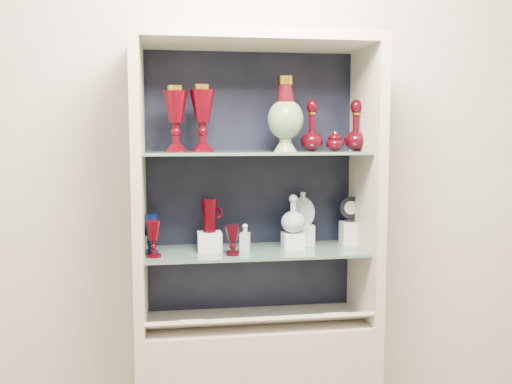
{
  "coord_description": "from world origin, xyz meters",
  "views": [
    {
      "loc": [
        -0.35,
        -0.81,
        1.55
      ],
      "look_at": [
        0.0,
        1.53,
        1.3
      ],
      "focal_mm": 40.0,
      "sensor_mm": 36.0,
      "label": 1
    }
  ],
  "objects": [
    {
      "name": "cabinet_back_panel",
      "position": [
        0.0,
        1.72,
        1.32
      ],
      "size": [
        0.98,
        0.02,
        1.15
      ],
      "primitive_type": "cube",
      "color": "black",
      "rests_on": "cabinet_base"
    },
    {
      "name": "riser_flat_flask",
      "position": [
        0.23,
        1.64,
        1.09
      ],
      "size": [
        0.09,
        0.09,
        0.09
      ],
      "primitive_type": "cube",
      "color": "silver",
      "rests_on": "shelf_lower"
    },
    {
      "name": "ruby_pitcher",
      "position": [
        -0.19,
        1.56,
        1.2
      ],
      "size": [
        0.12,
        0.09,
        0.14
      ],
      "primitive_type": null,
      "rotation": [
        0.0,
        0.0,
        0.26
      ],
      "color": "#430007",
      "rests_on": "riser_ruby_pitcher"
    },
    {
      "name": "riser_clear_round_decanter",
      "position": [
        0.16,
        1.54,
        1.08
      ],
      "size": [
        0.09,
        0.09,
        0.07
      ],
      "primitive_type": "cube",
      "color": "silver",
      "rests_on": "shelf_lower"
    },
    {
      "name": "cabinet_side_left",
      "position": [
        -0.48,
        1.53,
        1.32
      ],
      "size": [
        0.04,
        0.4,
        1.15
      ],
      "primitive_type": "cube",
      "color": "beige",
      "rests_on": "cabinet_base"
    },
    {
      "name": "shelf_upper",
      "position": [
        0.0,
        1.55,
        1.46
      ],
      "size": [
        0.92,
        0.34,
        0.01
      ],
      "primitive_type": "cube",
      "color": "slate",
      "rests_on": "cabinet_side_left"
    },
    {
      "name": "clear_square_bottle",
      "position": [
        -0.05,
        1.5,
        1.11
      ],
      "size": [
        0.05,
        0.05,
        0.12
      ],
      "primitive_type": null,
      "rotation": [
        0.0,
        0.0,
        -0.27
      ],
      "color": "#A5B8C2",
      "rests_on": "shelf_lower"
    },
    {
      "name": "cameo_medallion",
      "position": [
        0.44,
        1.62,
        1.21
      ],
      "size": [
        0.1,
        0.04,
        0.12
      ],
      "primitive_type": null,
      "rotation": [
        0.0,
        0.0,
        0.06
      ],
      "color": "black",
      "rests_on": "riser_cameo_medallion"
    },
    {
      "name": "clear_round_decanter",
      "position": [
        0.16,
        1.54,
        1.2
      ],
      "size": [
        0.12,
        0.12,
        0.16
      ],
      "primitive_type": null,
      "rotation": [
        0.0,
        0.0,
        0.11
      ],
      "color": "#A5B8C2",
      "rests_on": "riser_clear_round_decanter"
    },
    {
      "name": "label_card_0",
      "position": [
        -0.28,
        1.42,
        0.8
      ],
      "size": [
        0.1,
        0.06,
        0.03
      ],
      "primitive_type": "cube",
      "rotation": [
        -0.44,
        0.0,
        0.0
      ],
      "color": "white",
      "rests_on": "label_ledge"
    },
    {
      "name": "cobalt_goblet",
      "position": [
        -0.44,
        1.54,
        1.13
      ],
      "size": [
        0.08,
        0.08,
        0.17
      ],
      "primitive_type": null,
      "rotation": [
        0.0,
        0.0,
        -0.21
      ],
      "color": "#091846",
      "rests_on": "shelf_lower"
    },
    {
      "name": "riser_cameo_medallion",
      "position": [
        0.44,
        1.62,
        1.1
      ],
      "size": [
        0.08,
        0.08,
        0.1
      ],
      "primitive_type": "cube",
      "color": "silver",
      "rests_on": "shelf_lower"
    },
    {
      "name": "ruby_goblet_tall",
      "position": [
        -0.42,
        1.47,
        1.12
      ],
      "size": [
        0.06,
        0.06,
        0.15
      ],
      "primitive_type": null,
      "rotation": [
        0.0,
        0.0,
        0.01
      ],
      "color": "#430007",
      "rests_on": "shelf_lower"
    },
    {
      "name": "ruby_goblet_small",
      "position": [
        -0.11,
        1.46,
        1.11
      ],
      "size": [
        0.08,
        0.08,
        0.12
      ],
      "primitive_type": null,
      "rotation": [
        0.0,
        0.0,
        0.28
      ],
      "color": "#3A020A",
      "rests_on": "shelf_lower"
    },
    {
      "name": "label_card_1",
      "position": [
        0.31,
        1.42,
        0.8
      ],
      "size": [
        0.1,
        0.06,
        0.03
      ],
      "primitive_type": "cube",
      "rotation": [
        -0.44,
        0.0,
        0.0
      ],
      "color": "white",
      "rests_on": "label_ledge"
    },
    {
      "name": "label_ledge",
      "position": [
        0.0,
        1.42,
        0.78
      ],
      "size": [
        0.92,
        0.17,
        0.09
      ],
      "primitive_type": "cube",
      "rotation": [
        -0.44,
        0.0,
        0.0
      ],
      "color": "beige",
      "rests_on": "cabinet_base"
    },
    {
      "name": "ruby_decanter_b",
      "position": [
        0.44,
        1.56,
        1.59
      ],
      "size": [
        0.11,
        0.11,
        0.23
      ],
      "primitive_type": null,
      "rotation": [
        0.0,
        0.0,
        -0.14
      ],
      "color": "#3A020A",
      "rests_on": "shelf_upper"
    },
    {
      "name": "pedestal_lamp_left",
      "position": [
        -0.22,
        1.52,
        1.6
      ],
      "size": [
        0.13,
        0.13,
        0.27
      ],
      "primitive_type": null,
      "rotation": [
        0.0,
        0.0,
        0.26
      ],
      "color": "#430007",
      "rests_on": "shelf_upper"
    },
    {
      "name": "ruby_decanter_a",
      "position": [
        0.24,
        1.54,
        1.59
      ],
      "size": [
        0.12,
        0.12,
        0.24
      ],
      "primitive_type": null,
      "rotation": [
        0.0,
        0.0,
        0.38
      ],
      "color": "#3A020A",
      "rests_on": "shelf_upper"
    },
    {
      "name": "flat_flask",
      "position": [
        0.23,
        1.64,
        1.22
      ],
      "size": [
        0.12,
        0.08,
        0.15
      ],
      "primitive_type": null,
      "rotation": [
        0.0,
        0.0,
        -0.4
      ],
      "color": "silver",
      "rests_on": "riser_flat_flask"
    },
    {
      "name": "shelf_lower",
      "position": [
        0.0,
        1.55,
        1.04
      ],
      "size": [
        0.92,
        0.34,
        0.01
      ],
      "primitive_type": "cube",
      "color": "slate",
      "rests_on": "cabinet_side_left"
    },
    {
      "name": "enamel_urn",
      "position": [
        0.12,
        1.5,
        1.62
      ],
      "size": [
        0.18,
        0.18,
        0.31
      ],
      "primitive_type": null,
      "rotation": [
        0.0,
        0.0,
        -0.23
      ],
      "color": "#0A401D",
      "rests_on": "shelf_upper"
    },
    {
      "name": "cabinet_side_right",
      "position": [
        0.48,
        1.53,
        1.32
      ],
      "size": [
        0.04,
        0.4,
        1.15
      ],
      "primitive_type": "cube",
      "color": "beige",
      "rests_on": "cabinet_base"
    },
    {
      "name": "cabinet_top_cap",
      "position": [
        0.0,
        1.53,
        1.92
      ],
      "size": [
        1.0,
        0.4,
        0.04
      ],
      "primitive_type": "cube",
      "color": "beige",
      "rests_on": "cabinet_side_left"
    },
    {
      "name": "wall_back",
      "position": [
        0.0,
        1.75,
        1.4
      ],
      "size": [
        3.5,
        0.02,
        2.8
      ],
      "primitive_type": "cube",
      "color": "beige",
      "rests_on": "ground"
    },
    {
      "name": "pedestal_lamp_right",
      "position": [
        -0.33,
        1.52,
        1.6
      ],
      "size": [
        0.13,
        0.13,
        0.26
      ],
      "primitive_type": null,
      "rotation": [
        0.0,
        0.0,
        -0.35
      ],
      "color": "#430007",
      "rests_on": "shelf_upper"
    },
    {
      "name": "riser_ruby_pitcher",
      "position": [
        -0.19,
        1.56,
        1.09
      ],
      "size": [
        0.1,
        0.1,
        0.08
      ],
      "primitive_type": "cube",
      "color": "silver",
      "rests_on": "shelf_lower"
    },
    {
      "name": "lidded_bowl",
      "position": [
        0.34,
        1.54,
        1.51
      ],
      "size": [
        0.09,
        0.09,
        0.09
      ],
      "primitive_type": null,
      "rotation": [
        0.0,
        0.0,
        -0.13
      ],
      "color": "#3A020A",
      "rests_on": "shelf_upper"
    }
  ]
}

